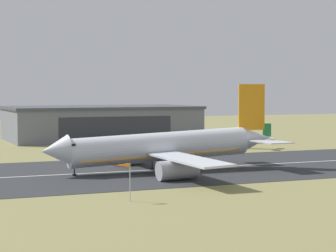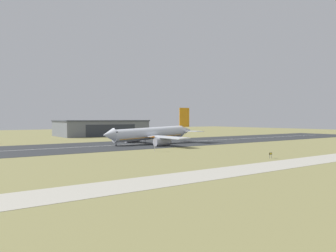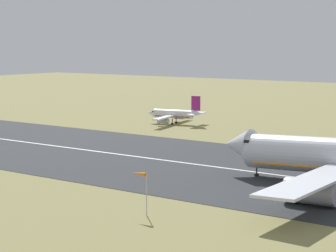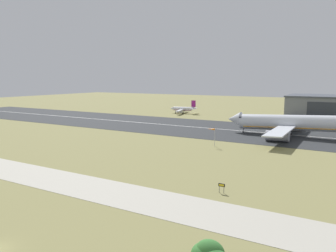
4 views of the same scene
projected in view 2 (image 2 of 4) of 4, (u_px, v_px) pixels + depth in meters
The scene contains 9 objects.
ground_plane at pixel (187, 156), 109.57m from camera, with size 630.43×630.43×0.00m, color olive.
runway_strip at pixel (113, 145), 154.54m from camera, with size 390.43×51.31×0.06m, color #2B2D30.
runway_centreline at pixel (113, 145), 154.54m from camera, with size 351.39×0.70×0.01m, color silver.
taxiway_road at pixel (260, 167), 84.79m from camera, with size 292.82×11.60×0.05m, color #B2AD9E.
hangar_building at pixel (102, 128), 246.29m from camera, with size 64.66×34.56×11.61m.
airplane_landing at pixel (150, 134), 163.14m from camera, with size 52.15×58.37×18.52m.
airplane_parked_centre at pixel (167, 134), 222.39m from camera, with size 20.64×20.80×7.49m.
windsock_pole at pixel (152, 138), 125.44m from camera, with size 2.75×0.69×5.95m.
runway_sign at pixel (271, 154), 103.80m from camera, with size 1.34×0.13×1.87m.
Camera 2 is at (-68.81, -29.79, 12.60)m, focal length 35.00 mm.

